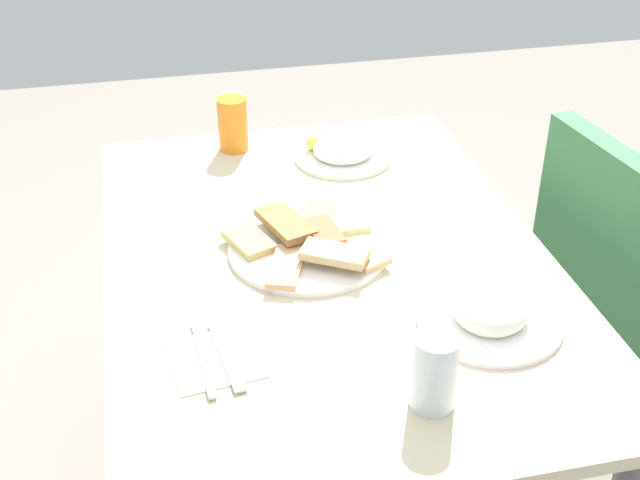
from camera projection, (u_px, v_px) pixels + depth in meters
The scene contains 10 objects.
dining_table at pixel (327, 295), 1.59m from camera, with size 1.14×0.80×0.77m.
dining_chair at pixel (631, 314), 1.78m from camera, with size 0.47×0.47×0.93m.
pide_platter at pixel (308, 245), 1.54m from camera, with size 0.30×0.30×0.04m.
salad_plate_greens at pixel (342, 152), 1.87m from camera, with size 0.22×0.22×0.05m.
salad_plate_rice at pixel (490, 313), 1.36m from camera, with size 0.24×0.24×0.06m.
soda_can at pixel (233, 124), 1.88m from camera, with size 0.07×0.07×0.12m, color orange.
drinking_glass at pixel (434, 372), 1.18m from camera, with size 0.07×0.07×0.12m, color silver.
paper_napkin at pixel (215, 359), 1.29m from camera, with size 0.13×0.13×0.00m, color white.
fork at pixel (203, 359), 1.28m from camera, with size 0.18×0.01×0.01m, color silver.
spoon at pixel (227, 355), 1.29m from camera, with size 0.17×0.02×0.01m, color silver.
Camera 1 is at (1.26, -0.30, 1.61)m, focal length 47.15 mm.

